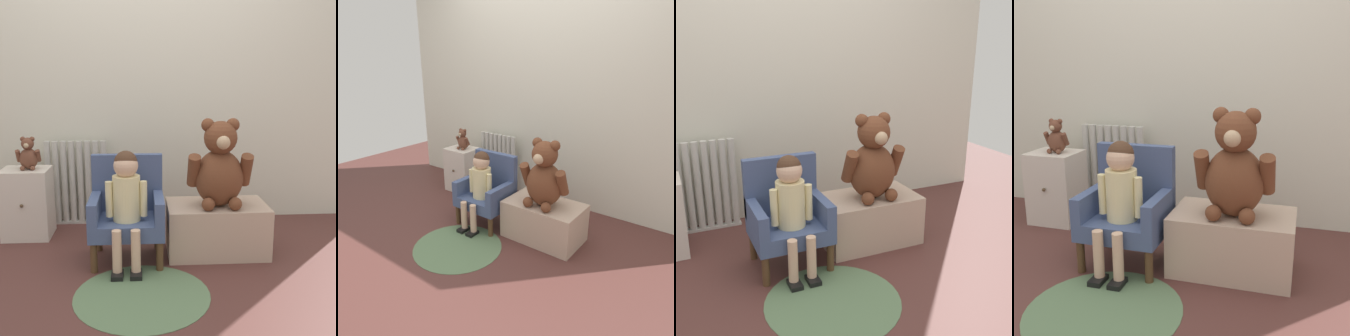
% 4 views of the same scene
% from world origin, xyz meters
% --- Properties ---
extents(ground_plane, '(6.00, 6.00, 0.00)m').
position_xyz_m(ground_plane, '(0.00, 0.00, 0.00)').
color(ground_plane, '#4F2B27').
extents(back_wall, '(3.80, 0.05, 2.40)m').
position_xyz_m(back_wall, '(0.00, 1.24, 1.20)').
color(back_wall, beige).
rests_on(back_wall, ground_plane).
extents(radiator, '(0.50, 0.05, 0.67)m').
position_xyz_m(radiator, '(-0.55, 1.11, 0.33)').
color(radiator, beige).
rests_on(radiator, ground_plane).
extents(small_dresser, '(0.34, 0.31, 0.51)m').
position_xyz_m(small_dresser, '(-0.87, 0.85, 0.25)').
color(small_dresser, beige).
rests_on(small_dresser, ground_plane).
extents(child_armchair, '(0.46, 0.40, 0.66)m').
position_xyz_m(child_armchair, '(-0.13, 0.43, 0.32)').
color(child_armchair, '#40507A').
rests_on(child_armchair, ground_plane).
extents(child_figure, '(0.25, 0.35, 0.72)m').
position_xyz_m(child_figure, '(-0.13, 0.32, 0.47)').
color(child_figure, beige).
rests_on(child_figure, ground_plane).
extents(low_bench, '(0.65, 0.40, 0.33)m').
position_xyz_m(low_bench, '(0.46, 0.47, 0.17)').
color(low_bench, tan).
rests_on(low_bench, ground_plane).
extents(large_teddy_bear, '(0.41, 0.29, 0.57)m').
position_xyz_m(large_teddy_bear, '(0.47, 0.44, 0.58)').
color(large_teddy_bear, brown).
rests_on(large_teddy_bear, low_bench).
extents(small_teddy_bear, '(0.17, 0.12, 0.24)m').
position_xyz_m(small_teddy_bear, '(-0.83, 0.84, 0.61)').
color(small_teddy_bear, brown).
rests_on(small_teddy_bear, small_dresser).
extents(floor_rug, '(0.74, 0.74, 0.01)m').
position_xyz_m(floor_rug, '(-0.04, -0.09, 0.00)').
color(floor_rug, '#55714E').
rests_on(floor_rug, ground_plane).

